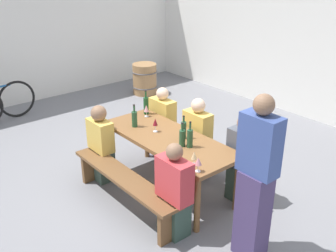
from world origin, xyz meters
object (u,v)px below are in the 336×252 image
object	(u,v)px
seated_guest_far_0	(163,125)
bench_near	(124,183)
seated_guest_near_1	(174,193)
wine_barrel	(145,79)
wine_glass_1	(198,162)
wine_glass_3	(155,122)
seated_guest_near_0	(101,145)
standing_host	(256,183)
tasting_table	(168,143)
wine_glass_2	(146,109)
seated_guest_far_2	(242,161)
wine_bottle_0	(184,130)
bench_far	(206,149)
wine_glass_0	(194,156)
wine_bottle_1	(182,138)
wine_bottle_4	(146,105)
wine_bottle_2	(190,138)
wine_bottle_3	(135,119)

from	to	relation	value
seated_guest_far_0	bench_near	bearing A→B (deg)	32.29
seated_guest_near_1	wine_barrel	distance (m)	4.85
wine_glass_1	seated_guest_far_0	bearing A→B (deg)	152.78
wine_glass_3	seated_guest_far_0	distance (m)	0.86
seated_guest_near_0	wine_barrel	size ratio (longest dim) A/B	1.61
seated_guest_near_1	standing_host	xyz separation A→B (m)	(0.75, 0.39, 0.33)
wine_barrel	seated_guest_far_0	bearing A→B (deg)	-31.39
bench_near	tasting_table	bearing A→B (deg)	90.00
wine_glass_2	seated_guest_far_2	size ratio (longest dim) A/B	0.15
tasting_table	seated_guest_near_1	distance (m)	0.93
wine_bottle_0	seated_guest_near_0	xyz separation A→B (m)	(-0.91, -0.66, -0.36)
bench_far	wine_glass_0	xyz separation A→B (m)	(0.72, -0.92, 0.50)
seated_guest_near_1	seated_guest_far_0	xyz separation A→B (m)	(-1.52, 1.07, -0.00)
wine_bottle_1	wine_glass_0	distance (m)	0.47
wine_bottle_1	seated_guest_near_0	distance (m)	1.22
wine_bottle_4	wine_barrel	xyz separation A→B (m)	(-2.52, 1.83, -0.55)
wine_bottle_4	wine_glass_0	bearing A→B (deg)	-17.94
wine_glass_0	wine_barrel	bearing A→B (deg)	150.10
bench_far	wine_bottle_0	bearing A→B (deg)	-74.87
wine_bottle_4	seated_guest_near_0	size ratio (longest dim) A/B	0.33
wine_bottle_1	wine_barrel	world-z (taller)	wine_bottle_1
tasting_table	standing_host	xyz separation A→B (m)	(1.50, -0.15, 0.18)
wine_glass_3	standing_host	distance (m)	1.73
wine_glass_0	wine_glass_2	world-z (taller)	wine_glass_2
wine_bottle_2	seated_guest_near_0	size ratio (longest dim) A/B	0.30
wine_bottle_1	wine_glass_1	xyz separation A→B (m)	(0.56, -0.27, 0.01)
seated_guest_far_0	wine_barrel	xyz separation A→B (m)	(-2.55, 1.56, -0.18)
bench_near	wine_bottle_3	distance (m)	0.92
wine_glass_2	seated_guest_far_2	bearing A→B (deg)	12.67
wine_glass_3	standing_host	size ratio (longest dim) A/B	0.11
wine_bottle_2	wine_bottle_3	size ratio (longest dim) A/B	1.06
tasting_table	wine_bottle_0	bearing A→B (deg)	39.46
seated_guest_far_0	standing_host	xyz separation A→B (m)	(2.27, -0.68, 0.34)
seated_guest_far_2	seated_guest_near_0	bearing A→B (deg)	-54.99
wine_bottle_4	seated_guest_far_0	xyz separation A→B (m)	(0.03, 0.27, -0.37)
wine_bottle_1	wine_bottle_3	xyz separation A→B (m)	(-0.84, -0.10, 0.00)
seated_guest_far_2	wine_barrel	size ratio (longest dim) A/B	1.71
wine_glass_1	standing_host	world-z (taller)	standing_host
tasting_table	wine_glass_3	distance (m)	0.31
wine_bottle_1	seated_guest_near_1	distance (m)	0.76
wine_glass_0	wine_barrel	size ratio (longest dim) A/B	0.23
wine_bottle_0	tasting_table	bearing A→B (deg)	-140.54
wine_bottle_4	wine_glass_1	bearing A→B (deg)	-18.75
wine_glass_0	seated_guest_near_1	world-z (taller)	seated_guest_near_1
seated_guest_far_0	seated_guest_near_0	bearing A→B (deg)	0.73
seated_guest_near_0	seated_guest_far_2	xyz separation A→B (m)	(1.53, 1.07, 0.03)
wine_glass_0	wine_glass_3	bearing A→B (deg)	167.43
seated_guest_far_0	wine_bottle_3	bearing A→B (deg)	19.56
wine_bottle_4	wine_glass_0	xyz separation A→B (m)	(1.53, -0.49, -0.03)
wine_bottle_3	wine_barrel	xyz separation A→B (m)	(-2.79, 2.22, -0.53)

